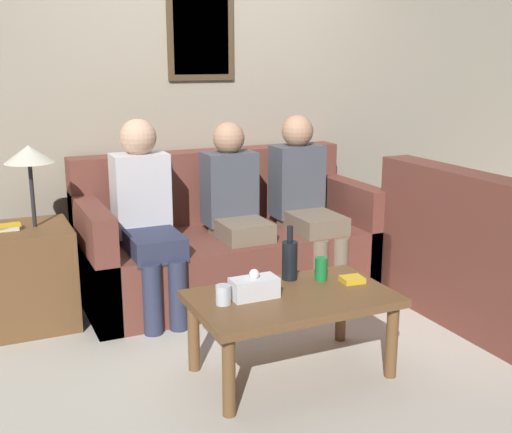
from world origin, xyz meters
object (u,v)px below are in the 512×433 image
couch_side (512,273)px  coffee_table (292,306)px  person_middle (236,204)px  couch_main (226,245)px  drinking_glass (223,295)px  person_right (305,196)px  wine_bottle (290,259)px  person_left (146,211)px

couch_side → coffee_table: (-1.48, -0.02, 0.05)m
couch_side → person_middle: size_ratio=1.39×
couch_main → drinking_glass: (-0.51, -1.25, 0.15)m
drinking_glass → person_right: bearing=46.6°
couch_main → person_right: size_ratio=1.66×
drinking_glass → person_right: size_ratio=0.08×
drinking_glass → person_right: person_right is taller
wine_bottle → person_right: (0.59, 0.91, 0.10)m
couch_side → wine_bottle: (-1.38, 0.20, 0.22)m
couch_main → person_left: bearing=-163.9°
coffee_table → person_left: person_left is taller
coffee_table → person_right: person_right is taller
couch_main → person_right: bearing=-16.3°
couch_side → person_right: bearing=35.6°
couch_main → person_left: (-0.59, -0.17, 0.33)m
wine_bottle → drinking_glass: wine_bottle is taller
couch_main → person_right: (0.52, -0.15, 0.32)m
couch_main → drinking_glass: bearing=-112.3°
wine_bottle → couch_main: bearing=86.5°
coffee_table → drinking_glass: (-0.35, 0.03, 0.11)m
person_right → couch_main: bearing=163.7°
person_right → wine_bottle: bearing=-122.8°
couch_main → person_right: 0.63m
wine_bottle → person_middle: (0.08, 0.92, 0.10)m
couch_main → coffee_table: bearing=-97.1°
wine_bottle → person_middle: size_ratio=0.25×
couch_side → wine_bottle: 1.41m
person_middle → couch_side: bearing=-40.7°
coffee_table → person_left: 1.22m
wine_bottle → drinking_glass: (-0.45, -0.18, -0.06)m
couch_main → person_middle: (0.01, -0.14, 0.31)m
coffee_table → person_middle: 1.18m
person_right → couch_side: bearing=-54.4°
wine_bottle → person_right: person_right is taller
person_right → drinking_glass: bearing=-133.4°
person_middle → person_right: size_ratio=0.98×
wine_bottle → person_middle: 0.93m
couch_main → drinking_glass: 1.36m
couch_main → coffee_table: 1.29m
person_left → person_middle: size_ratio=1.04×
coffee_table → wine_bottle: 0.29m
person_left → person_middle: bearing=2.8°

